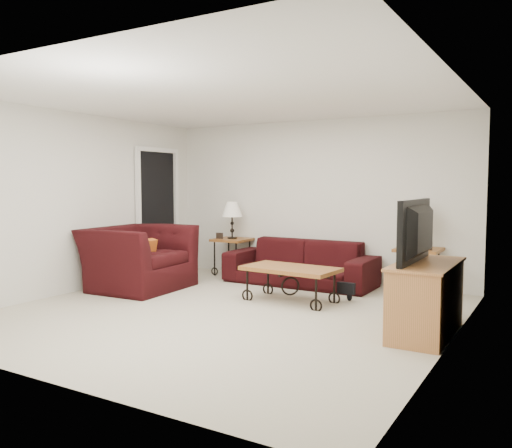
{
  "coord_description": "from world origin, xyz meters",
  "views": [
    {
      "loc": [
        3.38,
        -5.07,
        1.52
      ],
      "look_at": [
        0.0,
        0.7,
        1.0
      ],
      "focal_mm": 36.89,
      "sensor_mm": 36.0,
      "label": 1
    }
  ],
  "objects": [
    {
      "name": "photo_frame_left",
      "position": [
        -1.49,
        2.05,
        0.66
      ],
      "size": [
        0.12,
        0.04,
        0.1
      ],
      "primitive_type": "cube",
      "rotation": [
        0.0,
        0.0,
        0.21
      ],
      "color": "black",
      "rests_on": "side_table_left"
    },
    {
      "name": "ground",
      "position": [
        0.0,
        0.0,
        0.0
      ],
      "size": [
        5.0,
        5.0,
        0.0
      ],
      "primitive_type": "plane",
      "color": "#B8B39D",
      "rests_on": "ground"
    },
    {
      "name": "side_table_left",
      "position": [
        -1.34,
        2.2,
        0.3
      ],
      "size": [
        0.58,
        0.58,
        0.61
      ],
      "primitive_type": "cube",
      "rotation": [
        0.0,
        0.0,
        0.04
      ],
      "color": "#955826",
      "rests_on": "ground"
    },
    {
      "name": "television",
      "position": [
        2.21,
        0.27,
        1.04
      ],
      "size": [
        0.14,
        1.09,
        0.63
      ],
      "primitive_type": "imported",
      "rotation": [
        0.0,
        0.0,
        -1.57
      ],
      "color": "black",
      "rests_on": "tv_stand"
    },
    {
      "name": "sofa",
      "position": [
        -0.01,
        2.02,
        0.33
      ],
      "size": [
        2.25,
        0.88,
        0.66
      ],
      "primitive_type": "imported",
      "color": "black",
      "rests_on": "ground"
    },
    {
      "name": "side_table_right",
      "position": [
        1.7,
        2.2,
        0.32
      ],
      "size": [
        0.59,
        0.59,
        0.64
      ],
      "primitive_type": "cube",
      "rotation": [
        0.0,
        0.0,
        -0.01
      ],
      "color": "#955826",
      "rests_on": "ground"
    },
    {
      "name": "wall_front",
      "position": [
        0.0,
        -2.5,
        1.25
      ],
      "size": [
        5.0,
        0.02,
        2.5
      ],
      "primitive_type": "cube",
      "color": "silver",
      "rests_on": "ground"
    },
    {
      "name": "tv_stand",
      "position": [
        2.23,
        0.27,
        0.37
      ],
      "size": [
        0.51,
        1.22,
        0.73
      ],
      "primitive_type": "cube",
      "color": "#B57243",
      "rests_on": "ground"
    },
    {
      "name": "lamp_right",
      "position": [
        1.7,
        2.2,
        0.95
      ],
      "size": [
        0.36,
        0.36,
        0.64
      ],
      "primitive_type": null,
      "rotation": [
        0.0,
        0.0,
        -0.01
      ],
      "color": "black",
      "rests_on": "side_table_right"
    },
    {
      "name": "backpack",
      "position": [
        1.03,
        1.33,
        0.23
      ],
      "size": [
        0.37,
        0.3,
        0.46
      ],
      "primitive_type": "ellipsoid",
      "rotation": [
        0.0,
        0.0,
        0.09
      ],
      "color": "black",
      "rests_on": "ground"
    },
    {
      "name": "lamp_left",
      "position": [
        -1.34,
        2.2,
        0.91
      ],
      "size": [
        0.36,
        0.36,
        0.61
      ],
      "primitive_type": null,
      "rotation": [
        0.0,
        0.0,
        0.04
      ],
      "color": "black",
      "rests_on": "side_table_left"
    },
    {
      "name": "ceiling",
      "position": [
        0.0,
        0.0,
        2.5
      ],
      "size": [
        5.0,
        5.0,
        0.0
      ],
      "primitive_type": "plane",
      "color": "white",
      "rests_on": "wall_back"
    },
    {
      "name": "doorway",
      "position": [
        -2.47,
        1.65,
        1.02
      ],
      "size": [
        0.08,
        0.94,
        2.04
      ],
      "primitive_type": "cube",
      "color": "black",
      "rests_on": "ground"
    },
    {
      "name": "wall_back",
      "position": [
        0.0,
        2.5,
        1.25
      ],
      "size": [
        5.0,
        0.02,
        2.5
      ],
      "primitive_type": "cube",
      "color": "silver",
      "rests_on": "ground"
    },
    {
      "name": "throw_pillow",
      "position": [
        -1.72,
        0.5,
        0.52
      ],
      "size": [
        0.13,
        0.41,
        0.41
      ],
      "primitive_type": "cube",
      "rotation": [
        0.0,
        0.0,
        1.62
      ],
      "color": "#B15916",
      "rests_on": "armchair"
    },
    {
      "name": "wall_left",
      "position": [
        -2.5,
        0.0,
        1.25
      ],
      "size": [
        0.02,
        5.0,
        2.5
      ],
      "primitive_type": "cube",
      "color": "silver",
      "rests_on": "ground"
    },
    {
      "name": "armchair",
      "position": [
        -1.88,
        0.55,
        0.45
      ],
      "size": [
        1.28,
        1.44,
        0.9
      ],
      "primitive_type": "imported",
      "rotation": [
        0.0,
        0.0,
        1.62
      ],
      "color": "black",
      "rests_on": "ground"
    },
    {
      "name": "wall_right",
      "position": [
        2.5,
        0.0,
        1.25
      ],
      "size": [
        0.02,
        5.0,
        2.5
      ],
      "primitive_type": "cube",
      "color": "silver",
      "rests_on": "ground"
    },
    {
      "name": "coffee_table",
      "position": [
        0.39,
        0.91,
        0.22
      ],
      "size": [
        1.24,
        0.73,
        0.45
      ],
      "primitive_type": "cube",
      "rotation": [
        0.0,
        0.0,
        -0.07
      ],
      "color": "#955826",
      "rests_on": "ground"
    },
    {
      "name": "photo_frame_right",
      "position": [
        1.85,
        2.05,
        0.69
      ],
      "size": [
        0.13,
        0.04,
        0.11
      ],
      "primitive_type": "cube",
      "rotation": [
        0.0,
        0.0,
        -0.22
      ],
      "color": "black",
      "rests_on": "side_table_right"
    }
  ]
}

